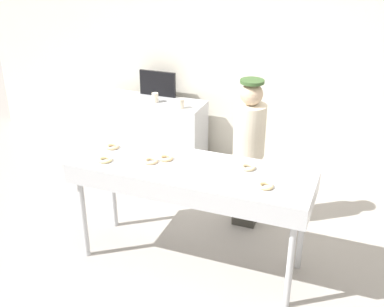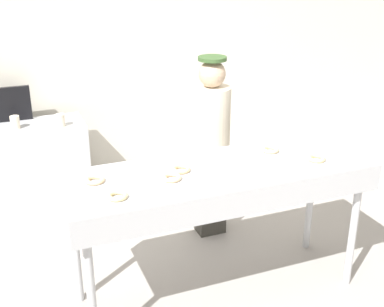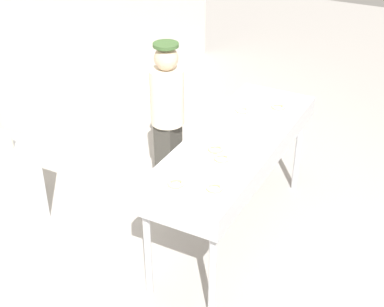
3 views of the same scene
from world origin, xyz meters
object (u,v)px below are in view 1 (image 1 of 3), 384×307
Objects in this scene: plain_donut_2 at (248,167)px; plain_donut_4 at (266,186)px; menu_display at (158,84)px; plain_donut_5 at (166,158)px; paper_cup_1 at (155,98)px; fryer_conveyor at (191,177)px; plain_donut_0 at (112,146)px; plain_donut_1 at (151,161)px; paper_cup_0 at (181,104)px; plain_donut_3 at (105,160)px; prep_counter at (153,130)px; worker_baker at (249,148)px.

plain_donut_2 and plain_donut_4 have the same top height.
plain_donut_2 is 0.25× the size of menu_display.
plain_donut_5 reaches higher than paper_cup_1.
plain_donut_4 is (0.69, -0.12, 0.11)m from fryer_conveyor.
plain_donut_0 is 1.00× the size of plain_donut_2.
plain_donut_1 reaches higher than paper_cup_0.
paper_cup_0 is at bearing -13.27° from paper_cup_1.
menu_display is at bearing 103.28° from plain_donut_3.
prep_counter is at bearing 104.54° from plain_donut_3.
plain_donut_0 is at bearing 162.68° from plain_donut_1.
fryer_conveyor is 16.70× the size of plain_donut_3.
paper_cup_0 is (-0.06, 1.91, -0.12)m from plain_donut_3.
paper_cup_0 is 1.00× the size of paper_cup_1.
prep_counter is 0.69m from paper_cup_0.
plain_donut_3 is 2.32m from menu_display.
worker_baker is at bearing 43.42° from plain_donut_3.
fryer_conveyor is at bearing -58.48° from menu_display.
plain_donut_4 is 0.96m from plain_donut_5.
plain_donut_0 is 1.34m from worker_baker.
plain_donut_1 is 1.00× the size of plain_donut_4.
plain_donut_0 is at bearing -77.73° from paper_cup_1.
paper_cup_0 is 0.24× the size of menu_display.
plain_donut_5 is 0.25× the size of menu_display.
menu_display is (-0.45, 1.98, -0.01)m from plain_donut_0.
plain_donut_5 reaches higher than prep_counter.
fryer_conveyor is 17.79× the size of paper_cup_1.
paper_cup_0 is (-1.11, 0.92, 0.02)m from worker_baker.
plain_donut_3 and plain_donut_5 have the same top height.
paper_cup_0 is (-0.45, 1.79, -0.12)m from plain_donut_1.
plain_donut_4 is (1.05, -0.08, 0.00)m from plain_donut_1.
plain_donut_3 is at bearing -166.98° from fryer_conveyor.
worker_baker is at bearing -38.67° from menu_display.
worker_baker reaches higher than plain_donut_4.
plain_donut_2 is at bearing 12.79° from plain_donut_1.
plain_donut_5 is 2.18m from prep_counter.
fryer_conveyor is 16.70× the size of plain_donut_5.
plain_donut_3 and plain_donut_4 have the same top height.
plain_donut_3 is 0.25× the size of menu_display.
plain_donut_3 is at bearing -75.46° from prep_counter.
worker_baker is 2.03m from menu_display.
plain_donut_4 reaches higher than fryer_conveyor.
worker_baker is 13.22× the size of paper_cup_1.
fryer_conveyor is at bearing -65.09° from paper_cup_0.
plain_donut_3 is 2.06m from paper_cup_1.
paper_cup_0 is at bearing 104.15° from plain_donut_1.
plain_donut_1 is at bearing -64.49° from prep_counter.
plain_donut_4 is (0.22, -0.26, 0.00)m from plain_donut_2.
plain_donut_3 reaches higher than prep_counter.
worker_baker is at bearing 112.36° from plain_donut_4.
plain_donut_1 is 1.00× the size of plain_donut_2.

